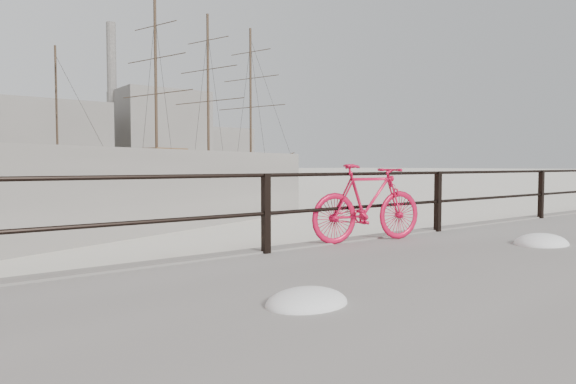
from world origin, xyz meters
TOP-DOWN VIEW (x-y plane):
  - ground at (0.00, 0.00)m, footprint 400.00×400.00m
  - guardrail at (0.00, -0.15)m, footprint 28.00×0.10m
  - bicycle at (-5.28, -0.25)m, footprint 1.88×0.60m
  - barque_black at (39.08, 85.30)m, footprint 60.23×34.26m
  - schooner_mid at (2.79, 78.84)m, footprint 30.06×18.18m
  - industrial_west at (20.00, 140.00)m, footprint 32.00×18.00m
  - industrial_mid at (55.00, 145.00)m, footprint 26.00×20.00m
  - industrial_east at (78.00, 150.00)m, footprint 20.00×16.00m
  - smokestack at (42.00, 150.00)m, footprint 2.80×2.80m

SIDE VIEW (x-z plane):
  - ground at x=0.00m, z-range 0.00..0.00m
  - barque_black at x=39.08m, z-range -16.30..16.30m
  - schooner_mid at x=2.79m, z-range -10.13..10.13m
  - guardrail at x=0.00m, z-range 0.35..1.35m
  - bicycle at x=-5.28m, z-range 0.35..1.47m
  - industrial_east at x=78.00m, z-range 0.00..14.00m
  - industrial_west at x=20.00m, z-range 0.00..18.00m
  - industrial_mid at x=55.00m, z-range 0.00..24.00m
  - smokestack at x=42.00m, z-range 0.00..44.00m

